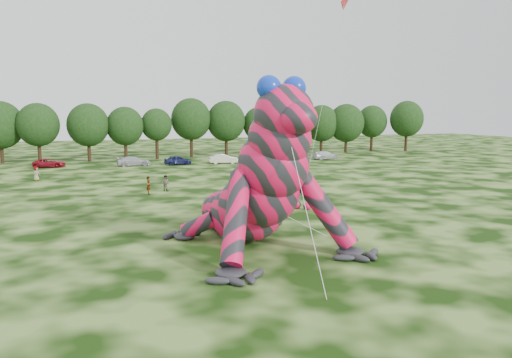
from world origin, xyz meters
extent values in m
plane|color=#16330A|center=(0.00, 0.00, 0.00)|extent=(240.00, 240.00, 0.00)
cube|color=red|center=(9.81, 9.75, 17.50)|extent=(1.28, 1.18, 1.17)
cylinder|color=silver|center=(8.87, 11.68, 8.75)|extent=(0.02, 0.02, 18.02)
cylinder|color=#382314|center=(7.92, 13.61, 0.12)|extent=(0.08, 0.08, 0.24)
imported|color=maroon|center=(-15.90, 49.67, 0.64)|extent=(4.88, 2.83, 1.28)
imported|color=#BABDC3|center=(-4.08, 47.33, 0.72)|extent=(5.01, 2.08, 1.45)
imported|color=#191D4C|center=(2.52, 46.73, 0.71)|extent=(4.22, 1.81, 1.42)
imported|color=silver|center=(9.60, 46.03, 0.75)|extent=(4.70, 2.00, 1.51)
imported|color=#28292B|center=(20.90, 47.73, 0.68)|extent=(4.91, 2.31, 1.36)
imported|color=silver|center=(27.83, 46.57, 0.72)|extent=(5.20, 2.77, 1.44)
imported|color=gray|center=(-5.70, 20.21, 0.91)|extent=(0.45, 0.67, 1.83)
imported|color=gray|center=(-3.76, 21.85, 0.83)|extent=(1.00, 1.02, 1.66)
imported|color=gray|center=(8.35, 27.64, 0.93)|extent=(1.35, 1.03, 1.86)
imported|color=gray|center=(-16.76, 34.85, 0.85)|extent=(0.97, 0.95, 1.69)
imported|color=gray|center=(16.81, 31.83, 0.88)|extent=(0.49, 1.06, 1.76)
imported|color=gray|center=(3.69, 15.54, 0.90)|extent=(1.19, 1.73, 1.79)
camera|label=1|loc=(-12.57, -29.11, 8.19)|focal=35.00mm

